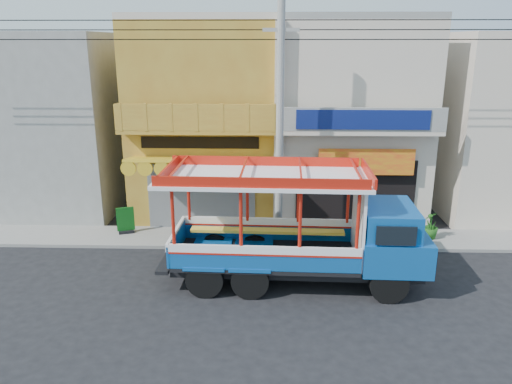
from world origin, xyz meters
TOP-DOWN VIEW (x-y plane):
  - ground at (0.00, 0.00)m, footprint 90.00×90.00m
  - sidewalk at (0.00, 4.00)m, footprint 30.00×2.00m
  - shophouse_left at (-4.00, 7.96)m, footprint 6.00×7.50m
  - shophouse_right at (2.00, 7.96)m, footprint 6.00×6.75m
  - party_pilaster at (-1.00, 4.85)m, footprint 0.35×0.30m
  - filler_building_left at (-11.00, 8.00)m, footprint 6.00×6.00m
  - filler_building_right at (9.00, 8.00)m, footprint 6.00×6.00m
  - utility_pole at (-0.85, 3.30)m, footprint 28.00×0.26m
  - songthaew_truck at (0.03, 0.49)m, footprint 8.07×2.92m
  - green_sign at (-6.88, 4.26)m, footprint 0.66×0.47m
  - potted_plant_b at (4.05, 4.26)m, footprint 0.63×0.66m
  - potted_plant_c at (4.72, 4.04)m, footprint 0.81×0.81m

SIDE VIEW (x-z plane):
  - ground at x=0.00m, z-range 0.00..0.00m
  - sidewalk at x=0.00m, z-range 0.00..0.12m
  - green_sign at x=-6.88m, z-range 0.04..1.07m
  - potted_plant_b at x=4.05m, z-range 0.12..1.07m
  - potted_plant_c at x=4.72m, z-range 0.12..1.17m
  - songthaew_truck at x=0.03m, z-range -0.07..3.66m
  - filler_building_left at x=-11.00m, z-range 0.00..7.60m
  - filler_building_right at x=9.00m, z-range 0.00..7.60m
  - party_pilaster at x=-1.00m, z-range 0.00..8.00m
  - shophouse_right at x=2.00m, z-range -0.01..8.23m
  - shophouse_left at x=-4.00m, z-range -0.01..8.23m
  - utility_pole at x=-0.85m, z-range 0.53..9.53m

